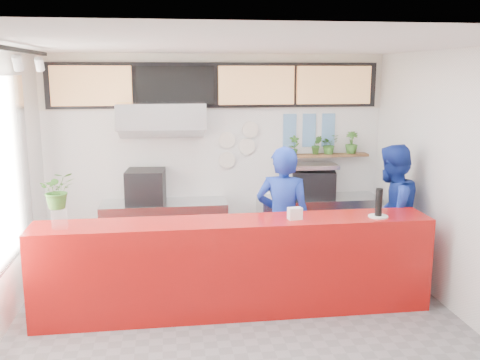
% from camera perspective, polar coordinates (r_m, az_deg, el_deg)
% --- Properties ---
extents(floor, '(5.00, 5.00, 0.00)m').
position_cam_1_polar(floor, '(6.06, -0.03, -15.42)').
color(floor, slate).
rests_on(floor, ground).
extents(ceiling, '(5.00, 5.00, 0.00)m').
position_cam_1_polar(ceiling, '(5.41, -0.03, 14.23)').
color(ceiling, silver).
extents(wall_back, '(5.00, 0.00, 5.00)m').
position_cam_1_polar(wall_back, '(7.98, -2.49, 2.51)').
color(wall_back, white).
rests_on(wall_back, ground).
extents(wall_right, '(0.00, 5.00, 5.00)m').
position_cam_1_polar(wall_right, '(6.38, 22.82, -0.65)').
color(wall_right, white).
rests_on(wall_right, ground).
extents(service_counter, '(4.50, 0.60, 1.10)m').
position_cam_1_polar(service_counter, '(6.20, -0.54, -9.22)').
color(service_counter, '#A90E0C').
rests_on(service_counter, ground).
extents(cream_band, '(5.00, 0.02, 0.80)m').
position_cam_1_polar(cream_band, '(7.88, -2.55, 10.43)').
color(cream_band, beige).
rests_on(cream_band, wall_back).
extents(prep_bench, '(1.80, 0.60, 0.90)m').
position_cam_1_polar(prep_bench, '(7.89, -8.03, -5.52)').
color(prep_bench, '#B2B5BA').
rests_on(prep_bench, ground).
extents(panini_oven, '(0.57, 0.57, 0.48)m').
position_cam_1_polar(panini_oven, '(7.73, -10.02, -0.68)').
color(panini_oven, black).
rests_on(panini_oven, prep_bench).
extents(extraction_hood, '(1.20, 0.70, 0.35)m').
position_cam_1_polar(extraction_hood, '(7.53, -8.39, 6.84)').
color(extraction_hood, '#B2B5BA').
rests_on(extraction_hood, ceiling).
extents(hood_lip, '(1.20, 0.69, 0.31)m').
position_cam_1_polar(hood_lip, '(7.54, -8.35, 5.33)').
color(hood_lip, '#B2B5BA').
rests_on(hood_lip, ceiling).
extents(right_bench, '(1.80, 0.60, 0.90)m').
position_cam_1_polar(right_bench, '(8.20, 8.31, -4.88)').
color(right_bench, '#B2B5BA').
rests_on(right_bench, ground).
extents(espresso_machine, '(0.72, 0.58, 0.41)m').
position_cam_1_polar(espresso_machine, '(8.02, 7.85, -0.43)').
color(espresso_machine, black).
rests_on(espresso_machine, right_bench).
extents(espresso_tray, '(0.65, 0.46, 0.06)m').
position_cam_1_polar(espresso_tray, '(7.97, 7.91, 1.52)').
color(espresso_tray, '#B6B9BE').
rests_on(espresso_tray, espresso_machine).
extents(herb_shelf, '(1.40, 0.18, 0.04)m').
position_cam_1_polar(herb_shelf, '(8.19, 8.80, 2.62)').
color(herb_shelf, brown).
rests_on(herb_shelf, wall_back).
extents(menu_board_far_left, '(1.10, 0.10, 0.55)m').
position_cam_1_polar(menu_board_far_left, '(7.80, -15.56, 9.65)').
color(menu_board_far_left, tan).
rests_on(menu_board_far_left, wall_back).
extents(menu_board_mid_left, '(1.10, 0.10, 0.55)m').
position_cam_1_polar(menu_board_mid_left, '(7.74, -6.89, 9.97)').
color(menu_board_mid_left, black).
rests_on(menu_board_mid_left, wall_back).
extents(menu_board_mid_right, '(1.10, 0.10, 0.55)m').
position_cam_1_polar(menu_board_mid_right, '(7.85, 1.74, 10.07)').
color(menu_board_mid_right, tan).
rests_on(menu_board_mid_right, wall_back).
extents(menu_board_far_right, '(1.10, 0.10, 0.55)m').
position_cam_1_polar(menu_board_far_right, '(8.12, 9.96, 9.95)').
color(menu_board_far_right, tan).
rests_on(menu_board_far_right, wall_back).
extents(soffit, '(4.80, 0.04, 0.65)m').
position_cam_1_polar(soffit, '(7.85, -2.53, 10.06)').
color(soffit, black).
rests_on(soffit, wall_back).
extents(track_rail, '(0.05, 2.40, 0.04)m').
position_cam_1_polar(track_rail, '(5.53, -22.72, 12.69)').
color(track_rail, black).
rests_on(track_rail, ceiling).
extents(dec_plate_a, '(0.24, 0.03, 0.24)m').
position_cam_1_polar(dec_plate_a, '(7.93, -1.40, 4.29)').
color(dec_plate_a, silver).
rests_on(dec_plate_a, wall_back).
extents(dec_plate_b, '(0.24, 0.03, 0.24)m').
position_cam_1_polar(dec_plate_b, '(7.99, 0.75, 3.61)').
color(dec_plate_b, silver).
rests_on(dec_plate_b, wall_back).
extents(dec_plate_c, '(0.24, 0.03, 0.24)m').
position_cam_1_polar(dec_plate_c, '(7.98, -1.39, 2.15)').
color(dec_plate_c, silver).
rests_on(dec_plate_c, wall_back).
extents(dec_plate_d, '(0.24, 0.03, 0.24)m').
position_cam_1_polar(dec_plate_d, '(7.96, 1.11, 5.40)').
color(dec_plate_d, silver).
rests_on(dec_plate_d, wall_back).
extents(photo_frame_a, '(0.20, 0.02, 0.25)m').
position_cam_1_polar(photo_frame_a, '(8.08, 5.33, 6.15)').
color(photo_frame_a, '#598CBF').
rests_on(photo_frame_a, wall_back).
extents(photo_frame_b, '(0.20, 0.02, 0.25)m').
position_cam_1_polar(photo_frame_b, '(8.15, 7.40, 6.16)').
color(photo_frame_b, '#598CBF').
rests_on(photo_frame_b, wall_back).
extents(photo_frame_c, '(0.20, 0.02, 0.25)m').
position_cam_1_polar(photo_frame_c, '(8.24, 9.42, 6.15)').
color(photo_frame_c, '#598CBF').
rests_on(photo_frame_c, wall_back).
extents(photo_frame_d, '(0.20, 0.02, 0.25)m').
position_cam_1_polar(photo_frame_d, '(8.11, 5.30, 4.39)').
color(photo_frame_d, '#598CBF').
rests_on(photo_frame_d, wall_back).
extents(photo_frame_e, '(0.20, 0.02, 0.25)m').
position_cam_1_polar(photo_frame_e, '(8.18, 7.35, 4.41)').
color(photo_frame_e, '#598CBF').
rests_on(photo_frame_e, wall_back).
extents(photo_frame_f, '(0.20, 0.02, 0.25)m').
position_cam_1_polar(photo_frame_f, '(8.26, 9.36, 4.42)').
color(photo_frame_f, '#598CBF').
rests_on(photo_frame_f, wall_back).
extents(staff_center, '(0.80, 0.68, 1.87)m').
position_cam_1_polar(staff_center, '(6.63, 4.62, -4.38)').
color(staff_center, navy).
rests_on(staff_center, ground).
extents(staff_right, '(1.13, 1.09, 1.84)m').
position_cam_1_polar(staff_right, '(7.19, 15.72, -3.64)').
color(staff_right, navy).
rests_on(staff_right, ground).
extents(herb_a, '(0.15, 0.11, 0.29)m').
position_cam_1_polar(herb_a, '(8.05, 5.82, 3.74)').
color(herb_a, '#356824').
rests_on(herb_a, herb_shelf).
extents(herb_b, '(0.18, 0.15, 0.28)m').
position_cam_1_polar(herb_b, '(8.14, 8.19, 3.72)').
color(herb_b, '#356824').
rests_on(herb_b, herb_shelf).
extents(herb_c, '(0.33, 0.31, 0.30)m').
position_cam_1_polar(herb_c, '(8.20, 9.49, 3.79)').
color(herb_c, '#356824').
rests_on(herb_c, herb_shelf).
extents(herb_d, '(0.23, 0.22, 0.33)m').
position_cam_1_polar(herb_d, '(8.30, 11.81, 3.93)').
color(herb_d, '#356824').
rests_on(herb_d, herb_shelf).
extents(glass_vase, '(0.21, 0.21, 0.21)m').
position_cam_1_polar(glass_vase, '(6.02, -18.70, -3.94)').
color(glass_vase, white).
rests_on(glass_vase, service_counter).
extents(basil_vase, '(0.43, 0.40, 0.39)m').
position_cam_1_polar(basil_vase, '(5.94, -18.89, -1.02)').
color(basil_vase, '#356824').
rests_on(basil_vase, glass_vase).
extents(napkin_holder, '(0.17, 0.12, 0.13)m').
position_cam_1_polar(napkin_holder, '(6.08, 5.88, -3.57)').
color(napkin_holder, white).
rests_on(napkin_holder, service_counter).
extents(white_plate, '(0.30, 0.30, 0.02)m').
position_cam_1_polar(white_plate, '(6.36, 14.52, -3.77)').
color(white_plate, white).
rests_on(white_plate, service_counter).
extents(pepper_mill, '(0.08, 0.08, 0.32)m').
position_cam_1_polar(pepper_mill, '(6.32, 14.59, -2.31)').
color(pepper_mill, black).
rests_on(pepper_mill, white_plate).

